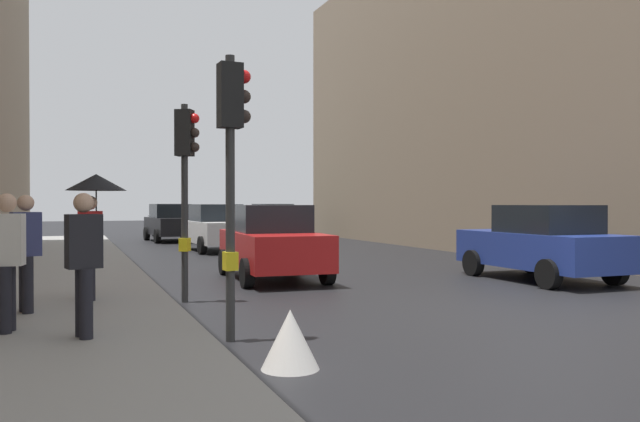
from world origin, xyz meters
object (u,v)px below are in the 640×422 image
(car_blue_van, at_px, (541,243))
(car_red_sedan, at_px, (272,242))
(car_silver_hatchback, at_px, (168,219))
(pedestrian_with_grey_backpack, at_px, (23,246))
(car_white_compact, at_px, (217,228))
(car_green_estate, at_px, (271,221))
(pedestrian_with_black_backpack, at_px, (3,254))
(warning_sign_triangle, at_px, (290,339))
(pedestrian_in_dark_coat, at_px, (84,258))
(traffic_light_near_left, at_px, (232,145))
(car_dark_suv, at_px, (171,223))
(traffic_light_near_right, at_px, (186,166))
(pedestrian_with_umbrella, at_px, (94,201))

(car_blue_van, distance_m, car_red_sedan, 6.30)
(car_silver_hatchback, height_order, pedestrian_with_grey_backpack, pedestrian_with_grey_backpack)
(pedestrian_with_grey_backpack, bearing_deg, car_white_compact, 66.49)
(car_green_estate, bearing_deg, car_silver_hatchback, 134.83)
(pedestrian_with_black_backpack, xyz_separation_m, warning_sign_triangle, (3.02, -2.47, -0.84))
(car_red_sedan, height_order, pedestrian_in_dark_coat, pedestrian_in_dark_coat)
(car_green_estate, xyz_separation_m, pedestrian_with_black_backpack, (-10.67, -23.27, 0.29))
(traffic_light_near_left, relative_size, car_green_estate, 0.86)
(car_silver_hatchback, xyz_separation_m, car_green_estate, (4.68, -4.70, 0.00))
(car_white_compact, xyz_separation_m, car_red_sedan, (-0.70, -9.37, 0.00))
(car_blue_van, bearing_deg, car_dark_suv, 107.05)
(car_white_compact, height_order, car_red_sedan, same)
(traffic_light_near_right, height_order, car_silver_hatchback, traffic_light_near_right)
(traffic_light_near_right, distance_m, car_white_compact, 12.72)
(car_white_compact, bearing_deg, pedestrian_in_dark_coat, -107.79)
(car_white_compact, distance_m, car_dark_suv, 6.90)
(car_blue_van, bearing_deg, pedestrian_with_umbrella, -177.33)
(pedestrian_with_umbrella, distance_m, pedestrian_with_grey_backpack, 1.60)
(car_red_sedan, relative_size, pedestrian_with_grey_backpack, 2.42)
(pedestrian_with_black_backpack, bearing_deg, car_dark_suv, 76.42)
(traffic_light_near_left, xyz_separation_m, car_blue_van, (8.25, 3.81, -1.69))
(traffic_light_near_right, distance_m, pedestrian_with_umbrella, 1.71)
(car_green_estate, height_order, pedestrian_with_black_backpack, pedestrian_with_black_backpack)
(traffic_light_near_right, xyz_separation_m, pedestrian_with_grey_backpack, (-2.63, -1.18, -1.32))
(car_white_compact, bearing_deg, car_blue_van, -67.03)
(car_blue_van, xyz_separation_m, pedestrian_with_grey_backpack, (-10.88, -1.45, 0.29))
(warning_sign_triangle, bearing_deg, pedestrian_in_dark_coat, 139.86)
(pedestrian_with_black_backpack, bearing_deg, pedestrian_in_dark_coat, -37.25)
(car_blue_van, distance_m, pedestrian_in_dark_coat, 10.72)
(car_blue_van, bearing_deg, traffic_light_near_right, -178.11)
(car_silver_hatchback, height_order, warning_sign_triangle, car_silver_hatchback)
(car_silver_hatchback, xyz_separation_m, pedestrian_in_dark_coat, (-5.04, -28.70, 0.25))
(car_white_compact, xyz_separation_m, warning_sign_triangle, (-2.94, -17.35, -0.55))
(car_white_compact, height_order, pedestrian_in_dark_coat, pedestrian_in_dark_coat)
(car_white_compact, distance_m, pedestrian_with_umbrella, 13.31)
(traffic_light_near_left, distance_m, car_silver_hatchback, 29.06)
(pedestrian_in_dark_coat, distance_m, warning_sign_triangle, 2.82)
(car_silver_hatchback, distance_m, pedestrian_with_black_backpack, 28.61)
(pedestrian_with_grey_backpack, xyz_separation_m, pedestrian_in_dark_coat, (0.82, -2.22, -0.03))
(traffic_light_near_right, relative_size, pedestrian_with_umbrella, 1.68)
(traffic_light_near_right, relative_size, pedestrian_with_grey_backpack, 2.03)
(car_blue_van, height_order, car_red_sedan, same)
(traffic_light_near_left, bearing_deg, car_blue_van, 24.76)
(pedestrian_with_black_backpack, bearing_deg, pedestrian_with_grey_backpack, 84.85)
(car_silver_hatchback, xyz_separation_m, pedestrian_with_umbrella, (-4.81, -25.48, 0.96))
(pedestrian_with_black_backpack, bearing_deg, pedestrian_with_umbrella, 64.60)
(traffic_light_near_left, xyz_separation_m, pedestrian_with_grey_backpack, (-2.63, 2.35, -1.40))
(traffic_light_near_left, height_order, car_dark_suv, traffic_light_near_left)
(traffic_light_near_left, height_order, traffic_light_near_right, traffic_light_near_left)
(car_silver_hatchback, relative_size, pedestrian_with_black_backpack, 2.38)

